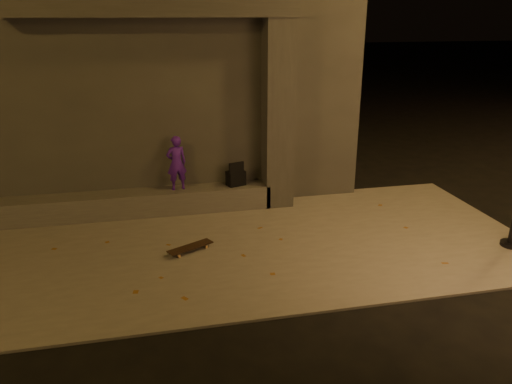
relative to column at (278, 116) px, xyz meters
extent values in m
plane|color=black|center=(-1.70, -3.75, -1.84)|extent=(120.00, 120.00, 0.00)
cube|color=#635D57|center=(-1.70, -1.75, -1.82)|extent=(11.00, 4.40, 0.04)
cube|color=#3A3734|center=(-2.70, 2.75, 0.76)|extent=(9.00, 5.00, 5.20)
cube|color=#4F4C48|center=(-3.20, 0.00, -1.58)|extent=(6.00, 0.55, 0.45)
cube|color=#3A3734|center=(0.00, 0.00, 0.00)|extent=(0.55, 0.55, 3.60)
cube|color=#3A3734|center=(-2.20, 0.05, 1.94)|extent=(5.00, 0.70, 0.28)
imported|color=#481797|center=(-1.99, 0.00, -0.82)|extent=(0.43, 0.32, 1.06)
cube|color=black|center=(-0.84, 0.00, -1.21)|extent=(0.40, 0.33, 0.29)
cube|color=black|center=(-0.84, 0.00, -0.96)|extent=(0.31, 0.14, 0.21)
cube|color=black|center=(-1.93, -1.83, -1.72)|extent=(0.78, 0.53, 0.02)
cylinder|color=tan|center=(-1.73, -1.65, -1.77)|extent=(0.06, 0.05, 0.05)
cylinder|color=tan|center=(-1.67, -1.78, -1.77)|extent=(0.06, 0.05, 0.05)
cylinder|color=tan|center=(-2.20, -1.88, -1.77)|extent=(0.06, 0.05, 0.05)
cylinder|color=tan|center=(-2.13, -2.02, -1.77)|extent=(0.06, 0.05, 0.05)
cube|color=#99999E|center=(-1.70, -1.71, -1.74)|extent=(0.12, 0.16, 0.02)
cube|color=#99999E|center=(-2.16, -1.95, -1.74)|extent=(0.12, 0.16, 0.02)
cylinder|color=black|center=(3.34, -2.77, -1.79)|extent=(0.36, 0.36, 0.10)
camera|label=1|loc=(-2.45, -9.24, 1.87)|focal=35.00mm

